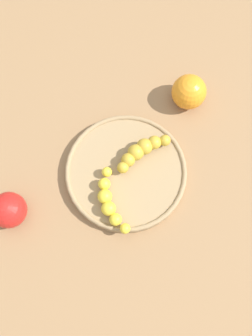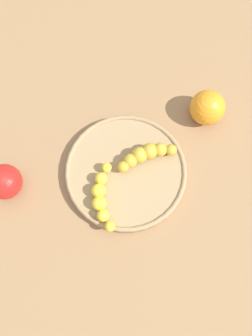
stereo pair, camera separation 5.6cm
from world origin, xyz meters
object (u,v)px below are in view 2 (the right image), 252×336
(banana_spotted, at_px, (145,155))
(apple_red, at_px, (4,182))
(orange_fruit, at_px, (207,108))
(fruit_bowl, at_px, (126,172))
(banana_yellow, at_px, (102,197))

(banana_spotted, xyz_separation_m, apple_red, (0.22, 0.18, -0.00))
(apple_red, relative_size, orange_fruit, 0.95)
(fruit_bowl, bearing_deg, banana_yellow, 78.21)
(banana_spotted, relative_size, apple_red, 1.46)
(fruit_bowl, distance_m, orange_fruit, 0.22)
(apple_red, bearing_deg, orange_fruit, -130.73)
(banana_yellow, bearing_deg, banana_spotted, -139.27)
(banana_spotted, height_order, banana_yellow, banana_spotted)
(fruit_bowl, xyz_separation_m, banana_yellow, (0.02, 0.07, 0.02))
(fruit_bowl, relative_size, apple_red, 3.53)
(fruit_bowl, distance_m, banana_spotted, 0.05)
(banana_yellow, bearing_deg, orange_fruit, -143.03)
(banana_yellow, xyz_separation_m, apple_red, (0.19, 0.06, 0.00))
(apple_red, bearing_deg, fruit_bowl, -145.52)
(banana_spotted, bearing_deg, banana_yellow, 113.59)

